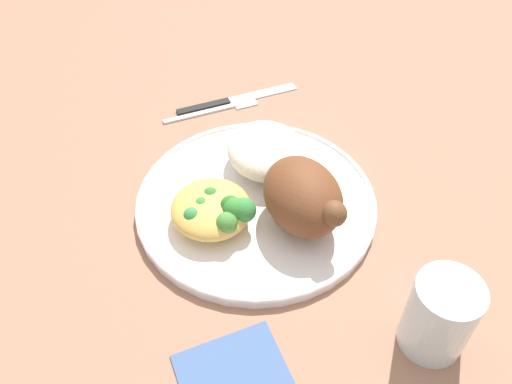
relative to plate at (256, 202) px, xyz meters
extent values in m
plane|color=#A17058|center=(0.00, 0.00, -0.01)|extent=(2.00, 2.00, 0.00)
cylinder|color=white|center=(0.00, 0.00, 0.00)|extent=(0.29, 0.29, 0.01)
torus|color=white|center=(0.00, 0.00, 0.00)|extent=(0.29, 0.29, 0.01)
ellipsoid|color=brown|center=(0.05, 0.04, 0.04)|extent=(0.11, 0.08, 0.07)
sphere|color=brown|center=(0.09, 0.05, 0.06)|extent=(0.03, 0.03, 0.03)
ellipsoid|color=white|center=(-0.05, 0.03, 0.03)|extent=(0.11, 0.10, 0.05)
ellipsoid|color=#E8B855|center=(0.01, -0.06, 0.02)|extent=(0.09, 0.09, 0.03)
sphere|color=#4B913C|center=(0.04, -0.05, 0.03)|extent=(0.02, 0.02, 0.02)
sphere|color=#418D3E|center=(0.01, -0.07, 0.03)|extent=(0.02, 0.02, 0.02)
sphere|color=#398936|center=(0.03, -0.04, 0.04)|extent=(0.03, 0.03, 0.03)
sphere|color=#387F2D|center=(0.00, -0.06, 0.03)|extent=(0.02, 0.02, 0.02)
sphere|color=#2C7822|center=(0.03, -0.04, 0.04)|extent=(0.02, 0.02, 0.02)
sphere|color=#398C3F|center=(0.03, -0.03, 0.03)|extent=(0.03, 0.03, 0.03)
sphere|color=#3B9047|center=(0.02, -0.08, 0.03)|extent=(0.02, 0.02, 0.02)
cube|color=silver|center=(-0.20, -0.01, 0.00)|extent=(0.01, 0.11, 0.01)
cube|color=silver|center=(-0.20, 0.06, -0.01)|extent=(0.02, 0.03, 0.00)
cube|color=black|center=(-0.21, 0.00, 0.00)|extent=(0.01, 0.08, 0.01)
cube|color=#B2B2B7|center=(-0.21, 0.09, -0.01)|extent=(0.02, 0.11, 0.00)
cylinder|color=silver|center=(0.23, 0.09, 0.04)|extent=(0.06, 0.06, 0.09)
cube|color=#47669E|center=(0.20, -0.10, -0.01)|extent=(0.10, 0.10, 0.00)
camera|label=1|loc=(0.40, -0.16, 0.47)|focal=37.08mm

